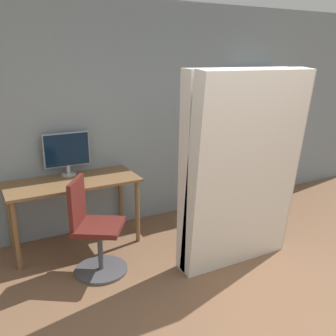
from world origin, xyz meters
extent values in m
cube|color=gray|center=(0.00, 2.79, 1.35)|extent=(8.00, 0.06, 2.70)
cube|color=brown|center=(-1.12, 2.44, 0.75)|extent=(1.41, 0.64, 0.03)
cylinder|color=brown|center=(-1.77, 2.18, 0.37)|extent=(0.05, 0.05, 0.73)
cylinder|color=brown|center=(-0.48, 2.18, 0.37)|extent=(0.05, 0.05, 0.73)
cylinder|color=brown|center=(-1.77, 2.70, 0.37)|extent=(0.05, 0.05, 0.73)
cylinder|color=brown|center=(-0.48, 2.70, 0.37)|extent=(0.05, 0.05, 0.73)
cylinder|color=#B7B7BC|center=(-1.11, 2.66, 0.77)|extent=(0.17, 0.17, 0.02)
cylinder|color=#B7B7BC|center=(-1.11, 2.66, 0.83)|extent=(0.04, 0.04, 0.10)
cube|color=#B7B7BC|center=(-1.11, 2.66, 1.06)|extent=(0.51, 0.02, 0.38)
cube|color=#0A1E38|center=(-1.11, 2.66, 1.06)|extent=(0.49, 0.03, 0.36)
cylinder|color=#4C4C51|center=(-1.06, 1.77, 0.01)|extent=(0.52, 0.52, 0.03)
cylinder|color=#4C4C51|center=(-1.06, 1.77, 0.24)|extent=(0.05, 0.05, 0.43)
cube|color=#591E19|center=(-1.06, 1.77, 0.48)|extent=(0.61, 0.61, 0.05)
cube|color=#591E19|center=(-1.23, 1.87, 0.73)|extent=(0.25, 0.35, 0.45)
cube|color=beige|center=(1.20, 2.64, 0.96)|extent=(0.02, 0.25, 1.92)
cube|color=beige|center=(1.88, 2.64, 0.96)|extent=(0.02, 0.25, 1.92)
cube|color=beige|center=(1.54, 2.75, 0.96)|extent=(0.70, 0.02, 1.92)
cube|color=beige|center=(1.54, 2.64, 0.01)|extent=(0.66, 0.21, 0.02)
cube|color=beige|center=(1.54, 2.64, 0.39)|extent=(0.66, 0.21, 0.02)
cube|color=beige|center=(1.54, 2.64, 0.77)|extent=(0.66, 0.21, 0.02)
cube|color=beige|center=(1.54, 2.64, 1.15)|extent=(0.66, 0.21, 0.02)
cube|color=beige|center=(1.54, 2.64, 1.53)|extent=(0.66, 0.21, 0.02)
cube|color=beige|center=(1.54, 2.64, 1.91)|extent=(0.66, 0.21, 0.02)
cube|color=teal|center=(1.23, 2.64, 0.15)|extent=(0.02, 0.14, 0.27)
cube|color=silver|center=(1.26, 2.60, 0.17)|extent=(0.03, 0.13, 0.31)
cube|color=#232328|center=(1.29, 2.62, 0.18)|extent=(0.02, 0.13, 0.32)
cube|color=#232328|center=(1.32, 2.65, 0.15)|extent=(0.02, 0.16, 0.26)
cube|color=#232328|center=(1.35, 2.65, 0.18)|extent=(0.03, 0.15, 0.33)
cube|color=gold|center=(1.23, 2.64, 0.56)|extent=(0.03, 0.18, 0.33)
cube|color=#232328|center=(1.27, 2.62, 0.54)|extent=(0.03, 0.17, 0.29)
cube|color=#287A38|center=(1.30, 2.64, 0.54)|extent=(0.02, 0.17, 0.28)
cube|color=#232328|center=(1.33, 2.61, 0.56)|extent=(0.03, 0.17, 0.32)
cube|color=#1E4C9E|center=(1.37, 2.63, 0.53)|extent=(0.03, 0.15, 0.26)
cube|color=teal|center=(1.41, 2.64, 0.51)|extent=(0.03, 0.17, 0.22)
cube|color=gold|center=(1.45, 2.66, 0.53)|extent=(0.04, 0.16, 0.26)
cube|color=silver|center=(1.23, 2.66, 0.94)|extent=(0.04, 0.14, 0.33)
cube|color=#232328|center=(1.27, 2.64, 0.94)|extent=(0.02, 0.15, 0.32)
cube|color=brown|center=(1.30, 2.64, 0.91)|extent=(0.03, 0.15, 0.27)
cube|color=#232328|center=(1.34, 2.64, 0.91)|extent=(0.03, 0.18, 0.26)
cube|color=brown|center=(1.23, 2.63, 1.28)|extent=(0.03, 0.14, 0.25)
cube|color=orange|center=(1.27, 2.66, 1.31)|extent=(0.02, 0.12, 0.30)
cube|color=#7A2D84|center=(1.30, 2.64, 1.28)|extent=(0.03, 0.17, 0.25)
cube|color=silver|center=(1.33, 2.66, 1.28)|extent=(0.03, 0.13, 0.26)
cube|color=teal|center=(1.36, 2.63, 1.28)|extent=(0.02, 0.13, 0.25)
cube|color=#232328|center=(1.39, 2.65, 1.32)|extent=(0.04, 0.18, 0.33)
cube|color=gold|center=(1.43, 2.63, 1.31)|extent=(0.02, 0.15, 0.30)
cube|color=orange|center=(1.46, 2.65, 1.31)|extent=(0.02, 0.17, 0.31)
cube|color=brown|center=(1.49, 2.64, 1.28)|extent=(0.02, 0.18, 0.24)
cube|color=silver|center=(1.23, 2.65, 1.66)|extent=(0.03, 0.14, 0.25)
cube|color=brown|center=(1.26, 2.62, 1.70)|extent=(0.02, 0.18, 0.33)
cube|color=#1E4C9E|center=(1.29, 2.62, 1.69)|extent=(0.03, 0.15, 0.30)
cube|color=silver|center=(1.33, 2.63, 1.65)|extent=(0.02, 0.17, 0.22)
cube|color=silver|center=(0.25, 1.22, 0.98)|extent=(1.22, 0.38, 1.96)
cube|color=beige|center=(0.85, 1.22, 0.98)|extent=(0.01, 0.38, 1.92)
cube|color=silver|center=(0.25, 1.37, 0.98)|extent=(1.22, 0.24, 1.96)
cube|color=beige|center=(0.85, 1.37, 0.98)|extent=(0.01, 0.24, 1.92)
camera|label=1|loc=(-2.03, -1.44, 2.05)|focal=40.00mm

